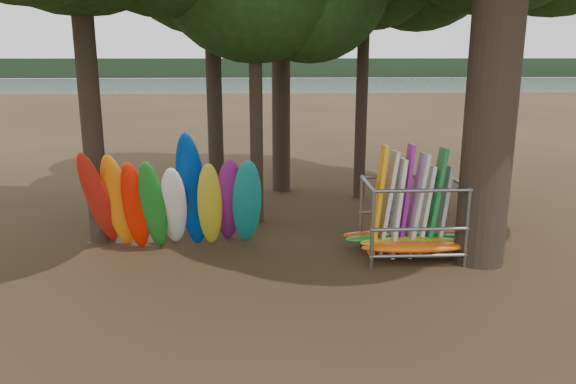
{
  "coord_description": "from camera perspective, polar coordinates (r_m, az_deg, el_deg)",
  "views": [
    {
      "loc": [
        -1.13,
        -12.6,
        4.88
      ],
      "look_at": [
        -0.4,
        1.5,
        1.4
      ],
      "focal_mm": 35.0,
      "sensor_mm": 36.0,
      "label": 1
    }
  ],
  "objects": [
    {
      "name": "kayak_row",
      "position": [
        14.29,
        -11.15,
        -1.01
      ],
      "size": [
        4.52,
        2.12,
        3.21
      ],
      "color": "red",
      "rests_on": "ground"
    },
    {
      "name": "ground",
      "position": [
        13.56,
        2.02,
        -7.26
      ],
      "size": [
        120.0,
        120.0,
        0.0
      ],
      "primitive_type": "plane",
      "color": "#47331E",
      "rests_on": "ground"
    },
    {
      "name": "lake",
      "position": [
        72.78,
        -2.13,
        9.99
      ],
      "size": [
        160.0,
        160.0,
        0.0
      ],
      "primitive_type": "plane",
      "color": "gray",
      "rests_on": "ground"
    },
    {
      "name": "far_shore",
      "position": [
        122.64,
        -2.52,
        12.48
      ],
      "size": [
        160.0,
        4.0,
        4.0
      ],
      "primitive_type": "cube",
      "color": "black",
      "rests_on": "ground"
    },
    {
      "name": "storage_rack",
      "position": [
        14.04,
        12.38,
        -2.92
      ],
      "size": [
        3.23,
        1.52,
        2.79
      ],
      "color": "slate",
      "rests_on": "ground"
    }
  ]
}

